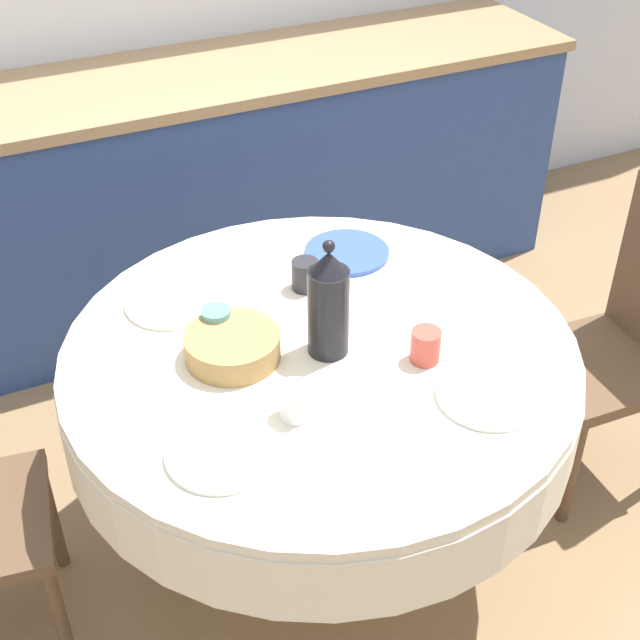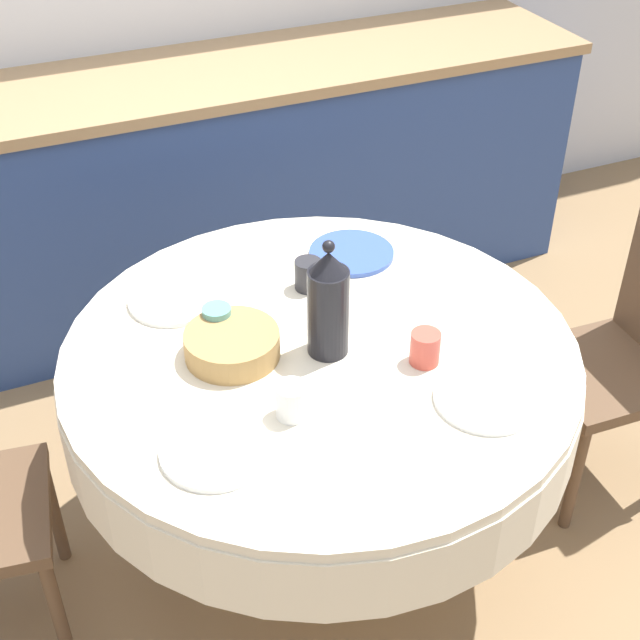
% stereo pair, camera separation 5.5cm
% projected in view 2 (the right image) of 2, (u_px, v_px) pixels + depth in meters
% --- Properties ---
extents(ground_plane, '(12.00, 12.00, 0.00)m').
position_uv_depth(ground_plane, '(320.00, 549.00, 2.66)').
color(ground_plane, '#8E704C').
extents(kitchen_counter, '(3.24, 0.64, 0.96)m').
position_uv_depth(kitchen_counter, '(173.00, 197.00, 3.42)').
color(kitchen_counter, '#2D4784').
rests_on(kitchen_counter, ground_plane).
extents(dining_table, '(1.29, 1.29, 0.77)m').
position_uv_depth(dining_table, '(320.00, 385.00, 2.27)').
color(dining_table, brown).
rests_on(dining_table, ground_plane).
extents(chair_left, '(0.42, 0.42, 0.96)m').
position_uv_depth(chair_left, '(633.00, 340.00, 2.63)').
color(chair_left, brown).
rests_on(chair_left, ground_plane).
extents(plate_near_left, '(0.24, 0.24, 0.01)m').
position_uv_depth(plate_near_left, '(216.00, 450.00, 1.90)').
color(plate_near_left, white).
rests_on(plate_near_left, dining_table).
extents(cup_near_left, '(0.07, 0.07, 0.08)m').
position_uv_depth(cup_near_left, '(292.00, 401.00, 1.97)').
color(cup_near_left, white).
rests_on(cup_near_left, dining_table).
extents(plate_near_right, '(0.24, 0.24, 0.01)m').
position_uv_depth(plate_near_right, '(486.00, 398.00, 2.03)').
color(plate_near_right, white).
rests_on(plate_near_right, dining_table).
extents(cup_near_right, '(0.07, 0.07, 0.08)m').
position_uv_depth(cup_near_right, '(425.00, 348.00, 2.12)').
color(cup_near_right, '#CC4C3D').
rests_on(cup_near_right, dining_table).
extents(plate_far_left, '(0.24, 0.24, 0.01)m').
position_uv_depth(plate_far_left, '(174.00, 299.00, 2.35)').
color(plate_far_left, white).
rests_on(plate_far_left, dining_table).
extents(cup_far_left, '(0.07, 0.07, 0.08)m').
position_uv_depth(cup_far_left, '(218.00, 322.00, 2.21)').
color(cup_far_left, '#5BA39E').
rests_on(cup_far_left, dining_table).
extents(plate_far_right, '(0.24, 0.24, 0.01)m').
position_uv_depth(plate_far_right, '(351.00, 253.00, 2.53)').
color(plate_far_right, '#3856AD').
rests_on(plate_far_right, dining_table).
extents(cup_far_right, '(0.07, 0.07, 0.08)m').
position_uv_depth(cup_far_right, '(308.00, 275.00, 2.38)').
color(cup_far_right, '#28282D').
rests_on(cup_far_right, dining_table).
extents(coffee_carafe, '(0.10, 0.10, 0.31)m').
position_uv_depth(coffee_carafe, '(328.00, 304.00, 2.10)').
color(coffee_carafe, black).
rests_on(coffee_carafe, dining_table).
extents(bread_basket, '(0.23, 0.23, 0.07)m').
position_uv_depth(bread_basket, '(232.00, 345.00, 2.15)').
color(bread_basket, '#AD844C').
rests_on(bread_basket, dining_table).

